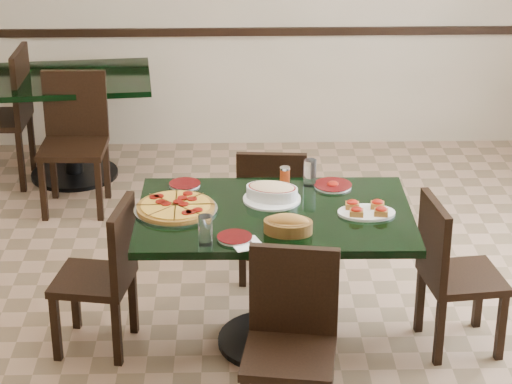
{
  "coord_description": "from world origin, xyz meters",
  "views": [
    {
      "loc": [
        -0.11,
        -4.63,
        2.79
      ],
      "look_at": [
        0.01,
        0.0,
        0.77
      ],
      "focal_mm": 70.0,
      "sensor_mm": 36.0,
      "label": 1
    }
  ],
  "objects_px": {
    "pepperoni_pizza": "(176,207)",
    "back_table": "(70,107)",
    "lasagna_casserole": "(272,192)",
    "chair_right": "(450,268)",
    "back_chair_near": "(75,133)",
    "chair_left": "(106,270)",
    "main_table": "(274,245)",
    "chair_near": "(291,334)",
    "bread_basket": "(288,225)",
    "chair_far": "(272,208)",
    "back_chair_left": "(7,109)",
    "bruschetta_platter": "(367,210)"
  },
  "relations": [
    {
      "from": "pepperoni_pizza",
      "to": "back_table",
      "type": "bearing_deg",
      "value": 110.89
    },
    {
      "from": "pepperoni_pizza",
      "to": "lasagna_casserole",
      "type": "distance_m",
      "value": 0.49
    },
    {
      "from": "chair_right",
      "to": "back_chair_near",
      "type": "xyz_separation_m",
      "value": [
        -2.13,
        1.85,
        0.06
      ]
    },
    {
      "from": "chair_left",
      "to": "main_table",
      "type": "bearing_deg",
      "value": 100.5
    },
    {
      "from": "chair_near",
      "to": "bread_basket",
      "type": "height_order",
      "value": "chair_near"
    },
    {
      "from": "main_table",
      "to": "lasagna_casserole",
      "type": "relative_size",
      "value": 4.54
    },
    {
      "from": "back_chair_near",
      "to": "lasagna_casserole",
      "type": "bearing_deg",
      "value": -51.84
    },
    {
      "from": "chair_right",
      "to": "bread_basket",
      "type": "bearing_deg",
      "value": 95.55
    },
    {
      "from": "chair_near",
      "to": "bread_basket",
      "type": "xyz_separation_m",
      "value": [
        0.01,
        0.45,
        0.32
      ]
    },
    {
      "from": "chair_left",
      "to": "back_chair_near",
      "type": "height_order",
      "value": "back_chair_near"
    },
    {
      "from": "chair_near",
      "to": "pepperoni_pizza",
      "type": "xyz_separation_m",
      "value": [
        -0.53,
        0.71,
        0.3
      ]
    },
    {
      "from": "chair_left",
      "to": "lasagna_casserole",
      "type": "xyz_separation_m",
      "value": [
        0.83,
        0.15,
        0.35
      ]
    },
    {
      "from": "chair_far",
      "to": "lasagna_casserole",
      "type": "xyz_separation_m",
      "value": [
        -0.02,
        -0.55,
        0.34
      ]
    },
    {
      "from": "back_chair_left",
      "to": "back_table",
      "type": "bearing_deg",
      "value": 101.14
    },
    {
      "from": "chair_far",
      "to": "bruschetta_platter",
      "type": "height_order",
      "value": "chair_far"
    },
    {
      "from": "main_table",
      "to": "back_chair_left",
      "type": "relative_size",
      "value": 1.41
    },
    {
      "from": "chair_right",
      "to": "chair_left",
      "type": "xyz_separation_m",
      "value": [
        -1.72,
        0.04,
        -0.01
      ]
    },
    {
      "from": "chair_right",
      "to": "chair_near",
      "type": "bearing_deg",
      "value": 120.06
    },
    {
      "from": "chair_right",
      "to": "chair_far",
      "type": "bearing_deg",
      "value": 42.04
    },
    {
      "from": "main_table",
      "to": "back_chair_near",
      "type": "bearing_deg",
      "value": 125.45
    },
    {
      "from": "back_table",
      "to": "pepperoni_pizza",
      "type": "bearing_deg",
      "value": -74.97
    },
    {
      "from": "bruschetta_platter",
      "to": "back_table",
      "type": "bearing_deg",
      "value": 129.32
    },
    {
      "from": "chair_right",
      "to": "back_chair_near",
      "type": "height_order",
      "value": "back_chair_near"
    },
    {
      "from": "chair_near",
      "to": "lasagna_casserole",
      "type": "bearing_deg",
      "value": 102.69
    },
    {
      "from": "main_table",
      "to": "pepperoni_pizza",
      "type": "xyz_separation_m",
      "value": [
        -0.49,
        0.03,
        0.2
      ]
    },
    {
      "from": "back_chair_near",
      "to": "bruschetta_platter",
      "type": "bearing_deg",
      "value": -45.95
    },
    {
      "from": "chair_near",
      "to": "lasagna_casserole",
      "type": "height_order",
      "value": "chair_near"
    },
    {
      "from": "chair_far",
      "to": "pepperoni_pizza",
      "type": "height_order",
      "value": "chair_far"
    },
    {
      "from": "pepperoni_pizza",
      "to": "lasagna_casserole",
      "type": "height_order",
      "value": "lasagna_casserole"
    },
    {
      "from": "back_table",
      "to": "back_chair_near",
      "type": "relative_size",
      "value": 1.35
    },
    {
      "from": "back_table",
      "to": "back_chair_near",
      "type": "height_order",
      "value": "back_chair_near"
    },
    {
      "from": "chair_far",
      "to": "back_chair_near",
      "type": "bearing_deg",
      "value": -36.85
    },
    {
      "from": "chair_near",
      "to": "lasagna_casserole",
      "type": "distance_m",
      "value": 0.88
    },
    {
      "from": "chair_near",
      "to": "chair_right",
      "type": "relative_size",
      "value": 1.04
    },
    {
      "from": "lasagna_casserole",
      "to": "bread_basket",
      "type": "xyz_separation_m",
      "value": [
        0.06,
        -0.37,
        -0.01
      ]
    },
    {
      "from": "chair_far",
      "to": "back_chair_left",
      "type": "height_order",
      "value": "back_chair_left"
    },
    {
      "from": "chair_near",
      "to": "chair_right",
      "type": "bearing_deg",
      "value": 46.26
    },
    {
      "from": "chair_left",
      "to": "back_chair_left",
      "type": "bearing_deg",
      "value": -147.6
    },
    {
      "from": "main_table",
      "to": "back_chair_left",
      "type": "height_order",
      "value": "back_chair_left"
    },
    {
      "from": "back_chair_near",
      "to": "lasagna_casserole",
      "type": "distance_m",
      "value": 2.1
    },
    {
      "from": "chair_far",
      "to": "chair_left",
      "type": "xyz_separation_m",
      "value": [
        -0.86,
        -0.71,
        -0.01
      ]
    },
    {
      "from": "main_table",
      "to": "chair_right",
      "type": "height_order",
      "value": "chair_right"
    },
    {
      "from": "main_table",
      "to": "back_table",
      "type": "bearing_deg",
      "value": 121.22
    },
    {
      "from": "pepperoni_pizza",
      "to": "bread_basket",
      "type": "distance_m",
      "value": 0.6
    },
    {
      "from": "bread_basket",
      "to": "chair_far",
      "type": "bearing_deg",
      "value": 101.28
    },
    {
      "from": "chair_near",
      "to": "chair_left",
      "type": "height_order",
      "value": "chair_near"
    },
    {
      "from": "back_chair_left",
      "to": "pepperoni_pizza",
      "type": "distance_m",
      "value": 2.55
    },
    {
      "from": "back_table",
      "to": "back_chair_left",
      "type": "height_order",
      "value": "back_chair_left"
    },
    {
      "from": "lasagna_casserole",
      "to": "bread_basket",
      "type": "height_order",
      "value": "bread_basket"
    },
    {
      "from": "chair_far",
      "to": "bread_basket",
      "type": "relative_size",
      "value": 3.25
    }
  ]
}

